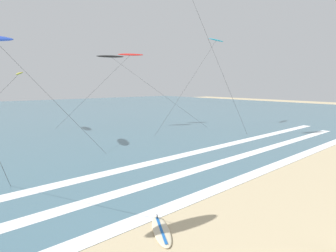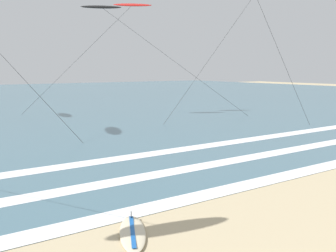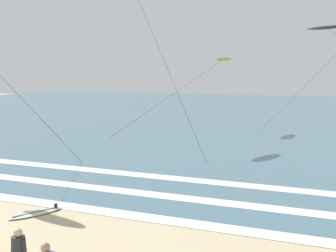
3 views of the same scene
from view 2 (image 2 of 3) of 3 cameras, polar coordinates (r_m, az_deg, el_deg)
wave_foam_shoreline at (r=13.60m, az=13.54°, el=-8.00°), size 47.98×0.81×0.01m
wave_foam_mid_break at (r=14.44m, az=0.37°, el=-6.79°), size 47.69×0.84×0.01m
wave_foam_outer_break at (r=16.34m, az=-9.49°, el=-5.09°), size 54.63×0.92×0.01m
surfboard_near_water at (r=9.34m, az=-5.25°, el=-15.40°), size 1.48×2.14×0.25m
kite_black_high_right at (r=32.33m, az=-9.72°, el=16.82°), size 11.24×7.96×8.85m
kite_red_distant_high at (r=33.84m, az=-5.35°, el=17.28°), size 9.98×5.32×9.28m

